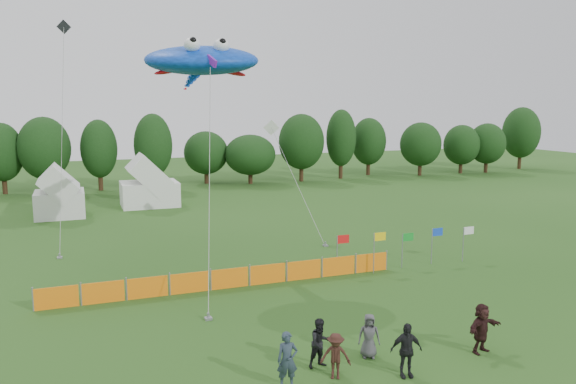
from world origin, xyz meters
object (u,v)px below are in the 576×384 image
object	(u,v)px
spectator_d	(406,350)
spectator_e	(369,336)
spectator_b	(320,343)
stingray_kite	(201,61)
barrier_fence	(230,278)
spectator_a	(287,360)
tent_left	(59,196)
tent_right	(149,186)
spectator_f	(482,328)
spectator_c	(336,356)

from	to	relation	value
spectator_d	spectator_e	xyz separation A→B (m)	(-0.44, 1.74, -0.13)
spectator_b	stingray_kite	size ratio (longest dim) A/B	0.11
barrier_fence	spectator_a	bearing A→B (deg)	-94.58
tent_left	spectator_d	world-z (taller)	tent_left
tent_left	tent_right	bearing A→B (deg)	18.30
spectator_a	spectator_e	xyz separation A→B (m)	(3.54, 1.02, -0.12)
tent_right	spectator_a	size ratio (longest dim) A/B	2.70
tent_left	spectator_b	distance (m)	33.14
spectator_f	spectator_d	bearing A→B (deg)	174.50
tent_left	spectator_a	world-z (taller)	tent_left
tent_right	spectator_e	bearing A→B (deg)	-84.19
tent_left	spectator_c	xyz separation A→B (m)	(9.14, -32.83, -0.94)
stingray_kite	spectator_a	bearing A→B (deg)	-92.04
barrier_fence	spectator_f	xyz separation A→B (m)	(6.78, -10.43, 0.43)
spectator_b	spectator_f	world-z (taller)	spectator_f
tent_left	stingray_kite	size ratio (longest dim) A/B	0.25
spectator_b	spectator_d	size ratio (longest dim) A/B	0.93
tent_left	spectator_e	distance (m)	33.65
spectator_b	tent_left	bearing A→B (deg)	98.62
tent_right	spectator_f	world-z (taller)	tent_right
tent_left	barrier_fence	world-z (taller)	tent_left
barrier_fence	spectator_c	bearing A→B (deg)	-85.10
tent_left	spectator_d	bearing A→B (deg)	-71.22
spectator_b	spectator_f	bearing A→B (deg)	-16.94
spectator_b	spectator_c	bearing A→B (deg)	-89.17
spectator_c	spectator_d	world-z (taller)	spectator_d
tent_left	spectator_a	bearing A→B (deg)	-77.25
spectator_a	spectator_b	bearing A→B (deg)	41.93
barrier_fence	spectator_d	size ratio (longest dim) A/B	9.56
spectator_f	spectator_b	bearing A→B (deg)	155.02
spectator_e	spectator_f	distance (m)	4.22
spectator_c	barrier_fence	bearing A→B (deg)	122.18
stingray_kite	barrier_fence	bearing A→B (deg)	-85.68
spectator_a	spectator_c	distance (m)	1.72
barrier_fence	spectator_c	world-z (taller)	spectator_c
tent_left	spectator_b	size ratio (longest dim) A/B	2.22
barrier_fence	spectator_d	world-z (taller)	spectator_d
barrier_fence	spectator_d	distance (m)	11.50
spectator_c	spectator_d	size ratio (longest dim) A/B	0.84
spectator_c	spectator_a	bearing A→B (deg)	-152.84
spectator_a	spectator_f	size ratio (longest dim) A/B	1.00
spectator_a	stingray_kite	world-z (taller)	stingray_kite
spectator_b	spectator_f	xyz separation A→B (m)	(6.02, -1.04, 0.05)
spectator_e	stingray_kite	world-z (taller)	stingray_kite
tent_left	stingray_kite	xyz separation A→B (m)	(7.94, -18.37, 9.61)
tent_right	spectator_d	size ratio (longest dim) A/B	2.69
spectator_b	spectator_f	distance (m)	6.11
spectator_d	spectator_b	bearing A→B (deg)	156.88
spectator_c	spectator_f	world-z (taller)	spectator_f
spectator_a	spectator_e	distance (m)	3.68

